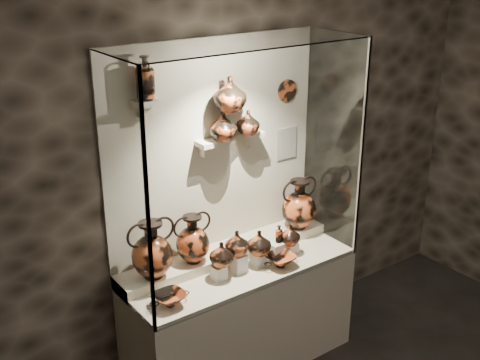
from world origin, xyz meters
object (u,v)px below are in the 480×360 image
lekythos_small (279,233)px  kylix_left (170,298)px  ovoid_vase_b (230,94)px  jug_a (221,254)px  kylix_right (280,259)px  jug_c (259,243)px  ovoid_vase_a (223,126)px  jug_e (290,235)px  ovoid_vase_c (248,122)px  jug_b (237,243)px  amphora_right (299,204)px  amphora_left (152,250)px  lekythos_tall (145,76)px  amphora_mid (192,239)px

lekythos_small → kylix_left: lekythos_small is taller
ovoid_vase_b → jug_a: bearing=-131.1°
kylix_right → jug_a: bearing=-176.3°
jug_c → ovoid_vase_a: ovoid_vase_a is taller
jug_a → jug_e: (0.60, -0.01, -0.03)m
jug_c → ovoid_vase_c: bearing=81.3°
jug_b → kylix_left: (-0.59, -0.10, -0.17)m
jug_b → jug_e: jug_b is taller
kylix_left → kylix_right: kylix_right is taller
amphora_right → ovoid_vase_a: ovoid_vase_a is taller
jug_a → ovoid_vase_a: bearing=60.5°
ovoid_vase_a → ovoid_vase_b: 0.22m
jug_a → ovoid_vase_c: 0.93m
jug_c → ovoid_vase_c: 0.84m
amphora_right → ovoid_vase_b: (-0.61, 0.05, 0.93)m
amphora_left → amphora_right: (1.27, 0.00, -0.00)m
ovoid_vase_a → amphora_left: bearing=176.6°
lekythos_small → kylix_left: size_ratio=0.57×
amphora_left → amphora_right: size_ratio=1.01×
lekythos_tall → ovoid_vase_a: (0.54, -0.03, -0.40)m
amphora_mid → kylix_right: size_ratio=1.31×
lekythos_tall → ovoid_vase_c: size_ratio=1.76×
lekythos_tall → jug_b: bearing=-51.0°
jug_b → lekythos_tall: size_ratio=0.58×
ovoid_vase_a → ovoid_vase_c: size_ratio=1.16×
amphora_mid → jug_a: 0.24m
jug_e → lekythos_tall: lekythos_tall is taller
lekythos_tall → ovoid_vase_b: bearing=-27.5°
ovoid_vase_a → lekythos_tall: bearing=166.8°
ovoid_vase_b → lekythos_small: bearing=-35.6°
kylix_left → ovoid_vase_a: (0.65, 0.33, 0.94)m
lekythos_tall → ovoid_vase_b: size_ratio=1.30×
ovoid_vase_b → ovoid_vase_a: bearing=165.8°
kylix_left → amphora_right: bearing=0.4°
amphora_left → jug_e: (1.02, -0.19, -0.11)m
jug_b → jug_c: bearing=-30.2°
jug_b → kylix_right: (0.29, -0.13, -0.16)m
jug_b → lekythos_small: (0.36, -0.01, -0.02)m
amphora_left → ovoid_vase_a: size_ratio=2.02×
kylix_right → ovoid_vase_a: (-0.23, 0.36, 0.93)m
jug_c → kylix_left: 0.78m
amphora_mid → amphora_left: bearing=165.0°
ovoid_vase_a → ovoid_vase_c: ovoid_vase_a is taller
jug_b → ovoid_vase_c: 0.84m
amphora_left → amphora_mid: (0.32, 0.02, -0.03)m
amphora_mid → jug_b: size_ratio=1.99×
amphora_right → lekythos_tall: bearing=-167.0°
lekythos_small → kylix_left: (-0.96, -0.09, -0.14)m
amphora_right → ovoid_vase_c: size_ratio=2.32×
kylix_left → ovoid_vase_c: bearing=10.5°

